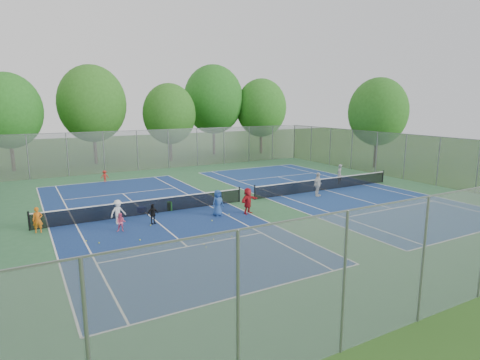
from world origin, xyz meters
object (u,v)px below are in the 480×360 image
net_right (325,184)px  net_left (147,207)px  ball_crate (141,210)px  ball_hopper (170,206)px  instructor (339,174)px

net_right → net_left: bearing=180.0°
net_left → ball_crate: 0.77m
ball_hopper → ball_crate: bearing=162.3°
net_left → net_right: same height
ball_hopper → net_left: bearing=-173.6°
net_left → ball_crate: size_ratio=32.41×
net_right → ball_hopper: net_right is taller
ball_hopper → instructor: instructor is taller
net_right → ball_crate: 14.21m
ball_crate → ball_hopper: (1.64, -0.52, 0.11)m
ball_hopper → net_right: bearing=-0.7°
net_left → net_right: size_ratio=1.00×
ball_hopper → instructor: bearing=4.5°
ball_crate → ball_hopper: 1.73m
net_left → ball_hopper: size_ratio=22.57×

